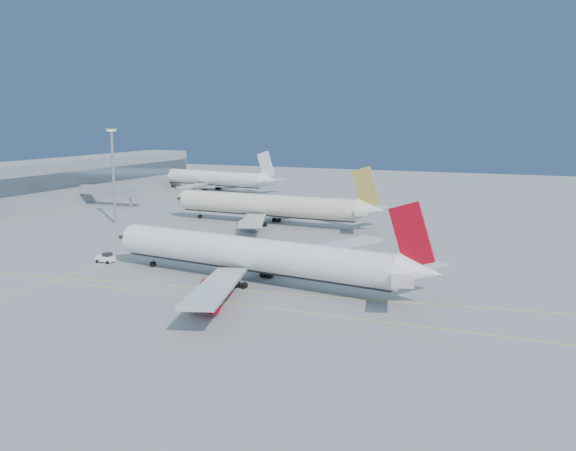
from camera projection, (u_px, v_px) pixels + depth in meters
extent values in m
plane|color=slate|center=(284.00, 284.00, 114.78)|extent=(500.00, 500.00, 0.00)
cube|color=gray|center=(86.00, 178.00, 234.59)|extent=(18.00, 110.00, 15.00)
cube|color=#3F4C59|center=(106.00, 175.00, 230.84)|extent=(0.40, 107.80, 5.00)
cube|color=gray|center=(108.00, 190.00, 215.54)|extent=(22.00, 3.00, 3.00)
cylinder|color=gray|center=(130.00, 199.00, 212.55)|extent=(0.70, 0.70, 5.20)
cube|color=gray|center=(135.00, 192.00, 211.35)|extent=(3.20, 3.60, 3.40)
cube|color=yellow|center=(278.00, 309.00, 100.14)|extent=(90.00, 0.18, 0.02)
cube|color=yellow|center=(270.00, 293.00, 109.32)|extent=(118.86, 16.88, 0.02)
cube|color=yellow|center=(182.00, 239.00, 157.28)|extent=(0.18, 140.00, 0.02)
cylinder|color=white|center=(249.00, 254.00, 115.49)|extent=(57.17, 13.98, 5.89)
cone|color=white|center=(125.00, 237.00, 131.04)|extent=(5.37, 6.49, 5.89)
cone|color=white|center=(420.00, 272.00, 99.16)|extent=(7.84, 6.56, 5.60)
cube|color=black|center=(132.00, 235.00, 129.96)|extent=(2.41, 5.77, 0.71)
cube|color=#B7B7BC|center=(216.00, 287.00, 99.19)|extent=(13.98, 29.66, 0.56)
cube|color=#B7B7BC|center=(318.00, 249.00, 127.10)|extent=(20.90, 27.31, 0.56)
cube|color=#A70717|center=(412.00, 235.00, 98.98)|extent=(7.80, 1.57, 10.75)
cylinder|color=gray|center=(153.00, 258.00, 127.90)|extent=(0.24, 0.24, 2.34)
cylinder|color=black|center=(153.00, 264.00, 128.10)|extent=(1.21, 0.86, 1.12)
cylinder|color=gray|center=(241.00, 278.00, 112.04)|extent=(0.33, 0.33, 2.34)
cylinder|color=black|center=(241.00, 285.00, 112.24)|extent=(1.24, 1.07, 1.12)
cylinder|color=gray|center=(266.00, 269.00, 119.09)|extent=(0.33, 0.33, 2.34)
cylinder|color=black|center=(266.00, 275.00, 119.28)|extent=(1.24, 1.07, 1.12)
cylinder|color=#A70717|center=(216.00, 287.00, 106.08)|extent=(5.19, 3.21, 2.54)
cylinder|color=#A70717|center=(203.00, 304.00, 96.41)|extent=(5.19, 3.21, 2.54)
cylinder|color=#A70717|center=(286.00, 261.00, 125.02)|extent=(5.19, 3.21, 2.54)
cylinder|color=#A70717|center=(327.00, 256.00, 130.31)|extent=(5.19, 3.21, 2.54)
cylinder|color=beige|center=(266.00, 205.00, 178.68)|extent=(54.30, 9.17, 5.92)
cone|color=beige|center=(180.00, 199.00, 191.42)|extent=(5.03, 6.20, 5.92)
cone|color=beige|center=(371.00, 210.00, 165.25)|extent=(7.60, 6.06, 5.63)
cube|color=black|center=(185.00, 197.00, 190.45)|extent=(2.00, 5.72, 0.73)
cube|color=#B7B7BC|center=(253.00, 220.00, 162.32)|extent=(16.10, 28.93, 0.57)
cube|color=#B7B7BC|center=(307.00, 205.00, 191.22)|extent=(18.97, 27.97, 0.57)
cube|color=#AC9340|center=(366.00, 187.00, 164.96)|extent=(8.01, 0.95, 11.00)
cylinder|color=gray|center=(200.00, 213.00, 188.91)|extent=(0.25, 0.25, 2.39)
cylinder|color=black|center=(200.00, 217.00, 189.11)|extent=(1.18, 0.80, 1.14)
cylinder|color=gray|center=(262.00, 220.00, 175.10)|extent=(0.33, 0.33, 2.39)
cylinder|color=black|center=(262.00, 224.00, 175.30)|extent=(1.20, 1.00, 1.14)
cylinder|color=gray|center=(276.00, 216.00, 182.55)|extent=(0.33, 0.33, 2.39)
cylinder|color=black|center=(276.00, 220.00, 182.75)|extent=(1.20, 1.00, 1.14)
cylinder|color=#B7B7BC|center=(249.00, 225.00, 166.52)|extent=(5.14, 2.89, 2.60)
cylinder|color=#B7B7BC|center=(294.00, 212.00, 190.26)|extent=(5.14, 2.89, 2.60)
cylinder|color=white|center=(210.00, 178.00, 259.75)|extent=(51.39, 14.38, 5.73)
cone|color=white|center=(159.00, 175.00, 274.51)|extent=(5.51, 6.43, 5.73)
cone|color=white|center=(269.00, 180.00, 244.19)|extent=(7.99, 6.59, 5.44)
cube|color=black|center=(163.00, 173.00, 273.37)|extent=(2.54, 5.64, 0.72)
cube|color=#B7B7BC|center=(193.00, 186.00, 244.62)|extent=(12.76, 28.00, 0.56)
cube|color=#B7B7BC|center=(242.00, 179.00, 270.44)|extent=(20.44, 25.48, 0.56)
cube|color=silver|center=(266.00, 165.00, 244.05)|extent=(7.83, 1.80, 10.83)
cylinder|color=gray|center=(171.00, 183.00, 271.45)|extent=(0.25, 0.25, 2.35)
cylinder|color=black|center=(171.00, 186.00, 271.65)|extent=(1.23, 0.90, 1.13)
cylinder|color=gray|center=(205.00, 187.00, 256.39)|extent=(0.33, 0.33, 2.35)
cylinder|color=black|center=(205.00, 190.00, 256.59)|extent=(1.27, 1.10, 1.13)
cylinder|color=gray|center=(218.00, 186.00, 263.19)|extent=(0.33, 0.33, 2.35)
cylinder|color=black|center=(218.00, 188.00, 263.39)|extent=(1.27, 1.10, 1.13)
cylinder|color=#B7B7BC|center=(193.00, 190.00, 248.76)|extent=(5.28, 3.36, 2.56)
cylinder|color=#B7B7BC|center=(233.00, 184.00, 269.99)|extent=(5.28, 3.36, 2.56)
cube|color=white|center=(105.00, 258.00, 131.90)|extent=(3.74, 1.91, 1.11)
cube|color=black|center=(107.00, 255.00, 131.54)|extent=(1.51, 1.60, 0.84)
cylinder|color=black|center=(97.00, 261.00, 131.62)|extent=(0.66, 0.34, 0.65)
cylinder|color=black|center=(104.00, 259.00, 133.38)|extent=(0.66, 0.34, 0.65)
cylinder|color=black|center=(107.00, 262.00, 130.59)|extent=(0.66, 0.34, 0.65)
cylinder|color=black|center=(114.00, 260.00, 132.35)|extent=(0.66, 0.34, 0.65)
cylinder|color=gray|center=(113.00, 177.00, 177.80)|extent=(0.73, 0.73, 26.12)
cube|color=gray|center=(111.00, 129.00, 175.58)|extent=(2.30, 2.30, 0.52)
cube|color=white|center=(111.00, 131.00, 175.65)|extent=(1.67, 1.67, 0.26)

